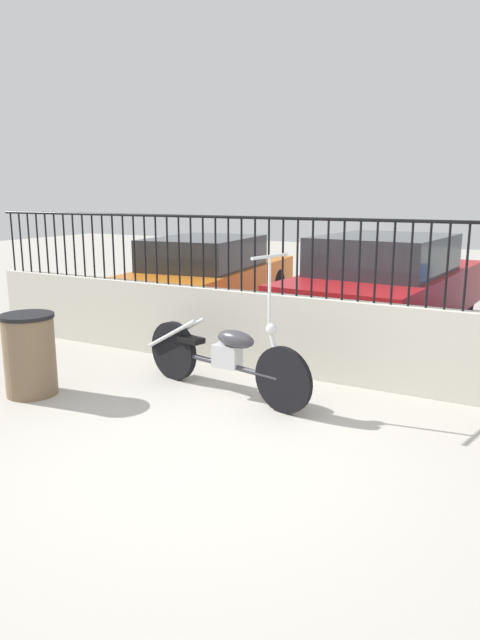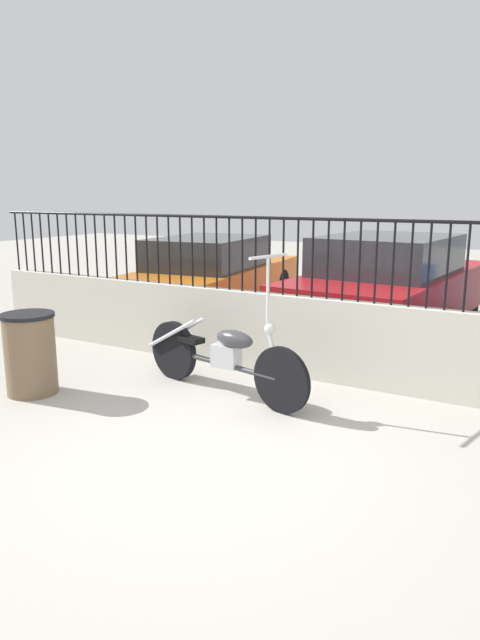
% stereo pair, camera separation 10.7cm
% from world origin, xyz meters
% --- Properties ---
extents(ground_plane, '(40.00, 40.00, 0.00)m').
position_xyz_m(ground_plane, '(0.00, 0.00, 0.00)').
color(ground_plane, '#ADA89E').
extents(low_wall, '(10.02, 0.18, 0.94)m').
position_xyz_m(low_wall, '(0.00, 2.34, 0.47)').
color(low_wall, beige).
rests_on(low_wall, ground_plane).
extents(fence_railing, '(10.02, 0.04, 0.89)m').
position_xyz_m(fence_railing, '(-0.00, 2.34, 1.52)').
color(fence_railing, black).
rests_on(fence_railing, low_wall).
extents(motorcycle_dark_grey, '(2.21, 0.73, 1.52)m').
position_xyz_m(motorcycle_dark_grey, '(-0.76, 1.39, 0.42)').
color(motorcycle_dark_grey, black).
rests_on(motorcycle_dark_grey, ground_plane).
extents(trash_bin, '(0.55, 0.55, 0.87)m').
position_xyz_m(trash_bin, '(-2.44, 0.39, 0.44)').
color(trash_bin, brown).
rests_on(trash_bin, ground_plane).
extents(car_orange, '(2.20, 4.62, 1.35)m').
position_xyz_m(car_orange, '(-3.09, 4.97, 0.68)').
color(car_orange, black).
rests_on(car_orange, ground_plane).
extents(car_red, '(2.20, 4.68, 1.49)m').
position_xyz_m(car_red, '(0.10, 4.96, 0.74)').
color(car_red, black).
rests_on(car_red, ground_plane).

